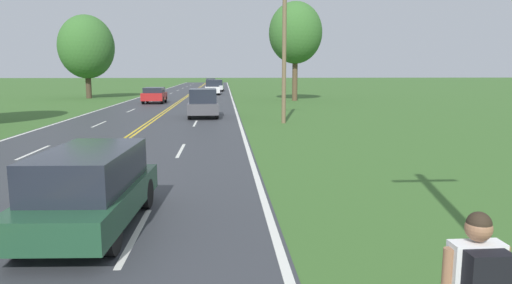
# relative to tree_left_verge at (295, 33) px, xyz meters

# --- Properties ---
(utility_pole_midground) EXTENTS (1.80, 0.24, 8.11)m
(utility_pole_midground) POSITION_rel_tree_left_verge_xyz_m (-3.74, -19.93, -2.49)
(utility_pole_midground) COLOR brown
(utility_pole_midground) RESTS_ON ground
(tree_left_verge) EXTENTS (5.29, 5.29, 9.78)m
(tree_left_verge) POSITION_rel_tree_left_verge_xyz_m (0.00, 0.00, 0.00)
(tree_left_verge) COLOR brown
(tree_left_verge) RESTS_ON ground
(tree_mid_treeline) EXTENTS (5.93, 5.93, 8.98)m
(tree_mid_treeline) POSITION_rel_tree_left_verge_xyz_m (-22.00, 5.62, -1.15)
(tree_mid_treeline) COLOR #473828
(tree_mid_treeline) RESTS_ON ground
(car_dark_green_hatchback_approaching) EXTENTS (1.91, 4.29, 1.53)m
(car_dark_green_hatchback_approaching) POSITION_rel_tree_left_verge_xyz_m (-9.73, -37.39, -5.89)
(car_dark_green_hatchback_approaching) COLOR black
(car_dark_green_hatchback_approaching) RESTS_ON ground
(car_dark_grey_van_mid_near) EXTENTS (2.05, 3.97, 1.85)m
(car_dark_grey_van_mid_near) POSITION_rel_tree_left_verge_xyz_m (-8.52, -16.37, -5.74)
(car_dark_grey_van_mid_near) COLOR black
(car_dark_grey_van_mid_near) RESTS_ON ground
(car_red_hatchback_mid_far) EXTENTS (1.98, 3.49, 1.47)m
(car_red_hatchback_mid_far) POSITION_rel_tree_left_verge_xyz_m (-13.62, -2.90, -5.90)
(car_red_hatchback_mid_far) COLOR black
(car_red_hatchback_mid_far) RESTS_ON ground
(car_white_van_receding) EXTENTS (1.93, 4.36, 1.88)m
(car_white_van_receding) POSITION_rel_tree_left_verge_xyz_m (-8.60, 12.42, -5.73)
(car_white_van_receding) COLOR black
(car_white_van_receding) RESTS_ON ground
(car_silver_van_distant) EXTENTS (2.06, 4.59, 1.68)m
(car_silver_van_distant) POSITION_rel_tree_left_verge_xyz_m (-8.18, 22.36, -5.82)
(car_silver_van_distant) COLOR black
(car_silver_van_distant) RESTS_ON ground
(car_maroon_van_horizon) EXTENTS (1.94, 4.28, 1.66)m
(car_maroon_van_horizon) POSITION_rel_tree_left_verge_xyz_m (-9.48, 37.28, -5.82)
(car_maroon_van_horizon) COLOR black
(car_maroon_van_horizon) RESTS_ON ground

